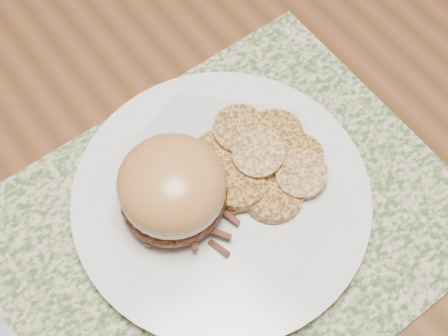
{
  "coord_description": "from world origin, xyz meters",
  "views": [
    {
      "loc": [
        -0.36,
        -0.36,
        1.29
      ],
      "look_at": [
        -0.21,
        -0.16,
        0.79
      ],
      "focal_mm": 50.0,
      "sensor_mm": 36.0,
      "label": 1
    }
  ],
  "objects": [
    {
      "name": "dining_table",
      "position": [
        0.0,
        0.0,
        0.67
      ],
      "size": [
        1.5,
        0.9,
        0.75
      ],
      "color": "brown",
      "rests_on": "ground"
    },
    {
      "name": "dinner_plate",
      "position": [
        -0.22,
        -0.17,
        0.76
      ],
      "size": [
        0.26,
        0.26,
        0.02
      ],
      "primitive_type": "cylinder",
      "color": "silver",
      "rests_on": "placemat"
    },
    {
      "name": "ground",
      "position": [
        0.0,
        0.0,
        0.0
      ],
      "size": [
        3.5,
        3.5,
        0.0
      ],
      "primitive_type": "plane",
      "color": "#52311C",
      "rests_on": "ground"
    },
    {
      "name": "placemat",
      "position": [
        -0.24,
        -0.19,
        0.75
      ],
      "size": [
        0.45,
        0.33,
        0.0
      ],
      "primitive_type": "cube",
      "color": "#38532A",
      "rests_on": "dining_table"
    },
    {
      "name": "roasted_potatoes",
      "position": [
        -0.17,
        -0.16,
        0.78
      ],
      "size": [
        0.13,
        0.14,
        0.03
      ],
      "color": "#AE7933",
      "rests_on": "dinner_plate"
    },
    {
      "name": "pork_sandwich",
      "position": [
        -0.26,
        -0.15,
        0.81
      ],
      "size": [
        0.11,
        0.11,
        0.07
      ],
      "rotation": [
        0.0,
        0.0,
        0.19
      ],
      "color": "black",
      "rests_on": "dinner_plate"
    }
  ]
}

